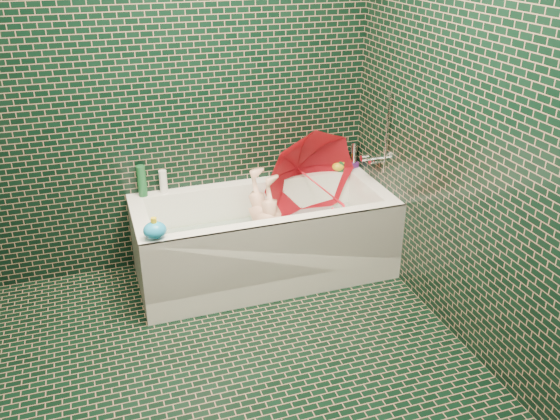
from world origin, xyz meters
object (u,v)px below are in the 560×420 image
object	(u,v)px
bathtub	(265,246)
umbrella	(320,186)
rubber_duck	(339,165)
bath_toy	(155,230)
child	(269,234)

from	to	relation	value
bathtub	umbrella	size ratio (longest dim) A/B	2.42
rubber_duck	bath_toy	xyz separation A→B (m)	(-1.42, -0.62, 0.01)
bathtub	rubber_duck	bearing A→B (deg)	25.22
umbrella	rubber_duck	xyz separation A→B (m)	(0.25, 0.25, 0.03)
bathtub	rubber_duck	world-z (taller)	rubber_duck
rubber_duck	bath_toy	world-z (taller)	bath_toy
rubber_duck	child	bearing A→B (deg)	-129.53
bathtub	bath_toy	bearing A→B (deg)	-158.08
child	rubber_duck	size ratio (longest dim) A/B	6.87
child	bathtub	bearing A→B (deg)	-157.49
bathtub	child	distance (m)	0.11
child	rubber_duck	xyz separation A→B (m)	(0.65, 0.35, 0.29)
child	rubber_duck	distance (m)	0.79
bathtub	child	xyz separation A→B (m)	(0.02, -0.03, 0.10)
child	rubber_duck	bearing A→B (deg)	102.77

